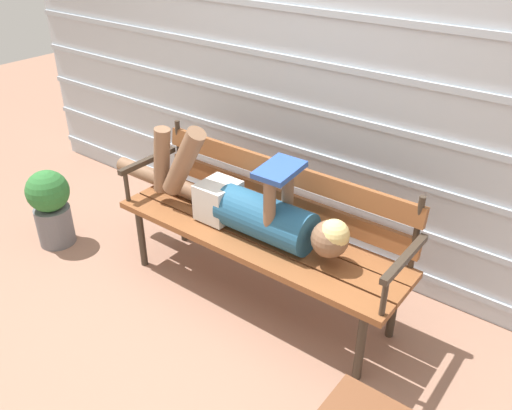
# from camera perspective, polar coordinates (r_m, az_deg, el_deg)

# --- Properties ---
(ground_plane) EXTENTS (12.00, 12.00, 0.00)m
(ground_plane) POSITION_cam_1_polar(r_m,az_deg,el_deg) (3.10, -1.84, -11.27)
(ground_plane) COLOR #936B56
(house_siding) EXTENTS (5.31, 0.08, 2.21)m
(house_siding) POSITION_cam_1_polar(r_m,az_deg,el_deg) (3.14, 7.40, 12.37)
(house_siding) COLOR #B2BCC6
(house_siding) RESTS_ON ground
(park_bench) EXTENTS (1.74, 0.49, 0.85)m
(park_bench) POSITION_cam_1_polar(r_m,az_deg,el_deg) (2.96, 0.82, -1.84)
(park_bench) COLOR brown
(park_bench) RESTS_ON ground
(reclining_person) EXTENTS (1.74, 0.25, 0.55)m
(reclining_person) POSITION_cam_1_polar(r_m,az_deg,el_deg) (2.90, -1.37, 0.04)
(reclining_person) COLOR #23567A
(potted_plant) EXTENTS (0.28, 0.28, 0.54)m
(potted_plant) POSITION_cam_1_polar(r_m,az_deg,el_deg) (3.76, -21.19, -0.04)
(potted_plant) COLOR slate
(potted_plant) RESTS_ON ground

